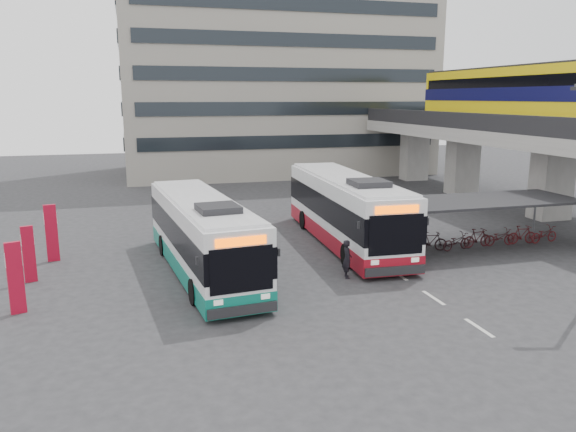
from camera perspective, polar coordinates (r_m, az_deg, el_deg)
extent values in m
plane|color=#28282B|center=(24.16, 5.80, -6.45)|extent=(120.00, 120.00, 0.00)
cube|color=gray|center=(39.19, 25.18, 3.05)|extent=(2.20, 1.60, 4.60)
cube|color=gray|center=(47.14, 17.30, 4.97)|extent=(2.20, 1.60, 4.60)
cube|color=gray|center=(53.99, 12.71, 6.05)|extent=(2.20, 1.60, 4.60)
cube|color=gray|center=(42.01, 21.97, 7.63)|extent=(8.00, 32.00, 0.90)
cube|color=black|center=(39.79, 17.73, 9.17)|extent=(0.35, 32.00, 1.10)
cube|color=black|center=(44.33, 25.97, 8.77)|extent=(0.35, 32.00, 1.10)
cube|color=yellow|center=(41.79, 22.39, 11.09)|extent=(2.90, 20.00, 3.90)
cube|color=#0A0A38|center=(41.79, 22.42, 11.36)|extent=(2.98, 20.02, 0.90)
cube|color=black|center=(41.80, 22.51, 12.45)|extent=(2.96, 19.20, 0.70)
cube|color=black|center=(41.84, 22.61, 13.75)|extent=(2.70, 19.60, 0.25)
cylinder|color=#595B60|center=(29.51, 9.17, -0.73)|extent=(0.12, 0.12, 2.40)
cylinder|color=#595B60|center=(34.59, 23.78, 0.27)|extent=(0.12, 0.12, 2.40)
cylinder|color=#595B60|center=(26.38, 12.42, -2.38)|extent=(0.12, 0.12, 2.40)
cube|color=black|center=(30.09, 19.03, 1.50)|extent=(10.00, 4.00, 0.12)
imported|color=black|center=(28.47, 12.09, -2.86)|extent=(1.71, 0.60, 0.90)
imported|color=black|center=(29.09, 14.42, -2.56)|extent=(1.66, 0.47, 1.00)
imported|color=black|center=(29.78, 16.65, -2.45)|extent=(1.71, 0.60, 0.90)
imported|color=black|center=(30.49, 18.78, -2.16)|extent=(1.66, 0.47, 1.00)
imported|color=#350C0F|center=(31.26, 20.80, -2.06)|extent=(1.71, 0.60, 0.90)
imported|color=#3F0C0F|center=(32.05, 22.73, -1.79)|extent=(1.66, 0.47, 1.00)
imported|color=#490C0F|center=(32.89, 24.55, -1.70)|extent=(1.71, 0.60, 0.90)
cube|color=gray|center=(59.31, -1.48, 16.71)|extent=(30.00, 15.00, 25.00)
cube|color=beige|center=(20.31, 18.84, -10.70)|extent=(0.15, 1.60, 0.01)
cube|color=beige|center=(22.66, 14.56, -8.04)|extent=(0.15, 1.60, 0.01)
cube|color=beige|center=(25.15, 11.14, -5.86)|extent=(0.15, 1.60, 0.01)
cube|color=white|center=(29.70, 5.86, 0.97)|extent=(3.31, 13.06, 2.97)
cube|color=maroon|center=(30.00, 5.81, -1.62)|extent=(3.35, 13.10, 0.81)
cube|color=black|center=(29.68, 5.87, 1.22)|extent=(3.37, 13.08, 1.24)
cube|color=#FF5300|center=(23.58, 11.01, 0.66)|extent=(1.93, 0.16, 0.32)
cube|color=black|center=(26.42, 8.22, 3.32)|extent=(1.72, 1.80, 0.30)
cylinder|color=black|center=(25.81, 6.05, -4.00)|extent=(0.37, 1.09, 1.08)
cylinder|color=black|center=(33.76, 5.90, -0.18)|extent=(0.37, 1.09, 1.08)
cube|color=white|center=(24.88, -8.74, -1.60)|extent=(3.76, 12.23, 2.76)
cube|color=#0B6A57|center=(25.21, -8.65, -4.43)|extent=(3.80, 12.27, 0.75)
cube|color=black|center=(24.85, -8.75, -1.32)|extent=(3.82, 12.26, 1.15)
cube|color=#FF5300|center=(18.97, -4.80, -2.58)|extent=(1.79, 0.26, 0.30)
cube|color=black|center=(21.68, -7.11, 0.76)|extent=(1.69, 1.75, 0.28)
cylinder|color=black|center=(21.40, -9.48, -7.60)|extent=(0.40, 1.03, 1.00)
cylinder|color=black|center=(28.65, -7.81, -2.51)|extent=(0.40, 1.03, 1.00)
imported|color=black|center=(24.20, 6.03, -4.36)|extent=(0.50, 0.67, 1.66)
cube|color=#A80A23|center=(22.26, -25.95, -5.69)|extent=(0.55, 0.33, 2.64)
cube|color=white|center=(22.08, -26.11, -3.99)|extent=(0.56, 0.23, 0.53)
cube|color=#A80A23|center=(25.80, -24.83, -3.54)|extent=(0.51, 0.30, 2.41)
cube|color=white|center=(25.66, -24.96, -2.19)|extent=(0.51, 0.22, 0.48)
cube|color=#A80A23|center=(28.61, -22.89, -1.61)|extent=(0.57, 0.27, 2.72)
cube|color=white|center=(28.46, -23.00, -0.22)|extent=(0.59, 0.15, 0.54)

